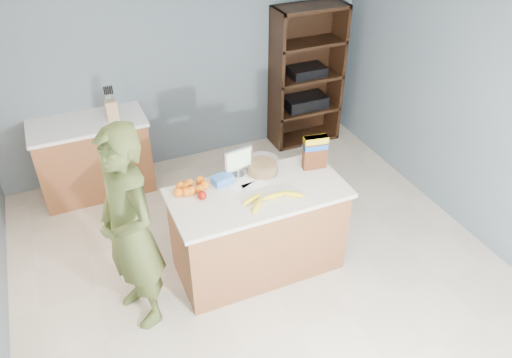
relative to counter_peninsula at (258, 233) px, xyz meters
name	(u,v)px	position (x,y,z in m)	size (l,w,h in m)	color
floor	(271,287)	(0.00, -0.30, -0.42)	(4.50, 5.00, 0.02)	beige
walls	(275,132)	(0.00, -0.30, 1.24)	(4.52, 5.02, 2.51)	slate
counter_peninsula	(258,233)	(0.00, 0.00, 0.00)	(1.56, 0.76, 0.90)	brown
back_cabinet	(94,157)	(-1.20, 1.90, 0.04)	(1.24, 0.62, 0.90)	brown
shelving_unit	(305,78)	(1.55, 2.05, 0.45)	(0.90, 0.40, 1.80)	black
person	(130,232)	(-1.14, -0.11, 0.50)	(0.67, 0.44, 1.84)	#434E22
knife_block	(112,110)	(-0.92, 1.84, 0.60)	(0.12, 0.10, 0.31)	tan
envelopes	(248,185)	(-0.05, 0.12, 0.49)	(0.34, 0.21, 0.00)	white
bananas	(269,199)	(0.03, -0.16, 0.51)	(0.56, 0.27, 0.05)	yellow
apples	(196,192)	(-0.52, 0.15, 0.52)	(0.15, 0.20, 0.08)	#941108
oranges	(191,187)	(-0.54, 0.24, 0.53)	(0.33, 0.20, 0.08)	orange
blue_carton	(222,180)	(-0.24, 0.24, 0.52)	(0.18, 0.12, 0.08)	blue
salad_bowl	(262,166)	(0.16, 0.27, 0.54)	(0.30, 0.30, 0.13)	#267219
tv	(238,160)	(-0.07, 0.31, 0.64)	(0.28, 0.12, 0.28)	silver
cereal_box	(315,150)	(0.63, 0.14, 0.68)	(0.23, 0.12, 0.33)	#592B14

